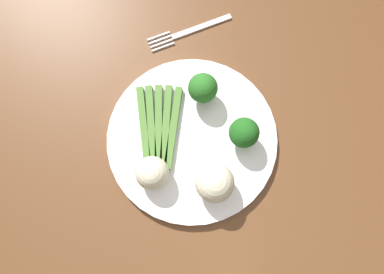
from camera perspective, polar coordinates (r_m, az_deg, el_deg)
name	(u,v)px	position (r m, az deg, el deg)	size (l,w,h in m)	color
ground_plane	(196,171)	(1.36, 0.66, -5.46)	(6.00, 6.00, 0.02)	#B7A88E
dining_table	(199,128)	(0.73, 1.22, 1.40)	(1.23, 0.90, 0.73)	brown
plate	(192,139)	(0.61, 0.00, -0.27)	(0.29, 0.29, 0.01)	white
asparagus_bundle	(159,127)	(0.60, -5.41, 1.68)	(0.15, 0.08, 0.01)	#47752D
broccoli_front_left	(244,133)	(0.57, 8.41, 0.67)	(0.05, 0.05, 0.06)	#4C7F2B
broccoli_outer_edge	(203,88)	(0.59, 1.77, 7.89)	(0.05, 0.05, 0.06)	#568E33
cauliflower_near_center	(214,183)	(0.56, 3.63, -7.38)	(0.06, 0.06, 0.06)	beige
cauliflower_edge	(152,173)	(0.57, -6.47, -5.78)	(0.05, 0.05, 0.05)	beige
fork	(189,31)	(0.69, -0.49, 16.72)	(0.06, 0.16, 0.00)	silver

